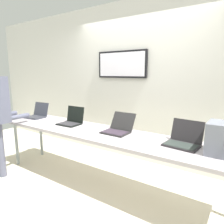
% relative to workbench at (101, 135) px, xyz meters
% --- Properties ---
extents(ground, '(8.00, 8.00, 0.04)m').
position_rel_workbench_xyz_m(ground, '(0.00, 0.00, -0.76)').
color(ground, beige).
extents(back_wall, '(8.00, 0.11, 2.78)m').
position_rel_workbench_xyz_m(back_wall, '(-0.01, 1.13, 0.66)').
color(back_wall, silver).
rests_on(back_wall, ground).
extents(workbench, '(3.46, 0.70, 0.79)m').
position_rel_workbench_xyz_m(workbench, '(0.00, 0.00, 0.00)').
color(workbench, '#AAA0A6').
rests_on(workbench, ground).
extents(laptop_station_0, '(0.36, 0.34, 0.25)m').
position_rel_workbench_xyz_m(laptop_station_0, '(-1.50, 0.11, 0.11)').
color(laptop_station_0, '#33353F').
rests_on(laptop_station_0, workbench).
extents(laptop_station_1, '(0.33, 0.31, 0.26)m').
position_rel_workbench_xyz_m(laptop_station_1, '(-0.64, 0.09, 0.11)').
color(laptop_station_1, black).
rests_on(laptop_station_1, workbench).
extents(laptop_station_2, '(0.34, 0.39, 0.24)m').
position_rel_workbench_xyz_m(laptop_station_2, '(0.20, 0.13, 0.10)').
color(laptop_station_2, '#252424').
rests_on(laptop_station_2, workbench).
extents(laptop_station_3, '(0.38, 0.36, 0.26)m').
position_rel_workbench_xyz_m(laptop_station_3, '(1.06, 0.11, 0.11)').
color(laptop_station_3, '#272527').
rests_on(laptop_station_3, workbench).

